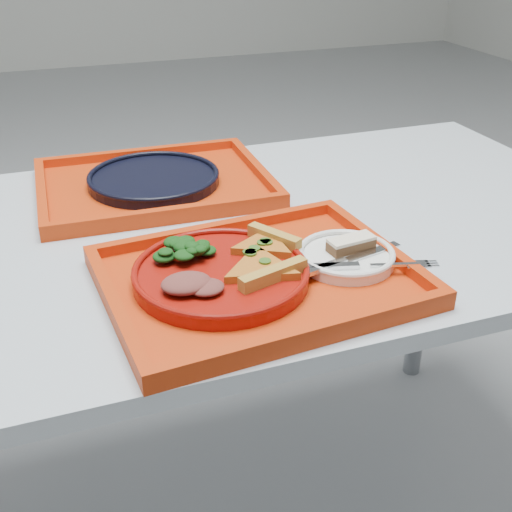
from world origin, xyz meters
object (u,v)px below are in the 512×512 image
at_px(tray_far, 154,186).
at_px(dessert_bar, 351,244).
at_px(dinner_plate, 221,276).
at_px(tray_main, 258,281).
at_px(navy_plate, 154,180).

bearing_deg(tray_far, dessert_bar, -59.17).
relative_size(tray_far, dinner_plate, 1.73).
distance_m(tray_main, dinner_plate, 0.06).
bearing_deg(dinner_plate, navy_plate, 92.18).
bearing_deg(dessert_bar, dinner_plate, 173.16).
bearing_deg(tray_main, dinner_plate, 165.26).
bearing_deg(dinner_plate, dessert_bar, 0.33).
xyz_separation_m(navy_plate, dessert_bar, (0.23, -0.41, 0.02)).
height_order(tray_far, dinner_plate, dinner_plate).
height_order(dinner_plate, dessert_bar, dessert_bar).
xyz_separation_m(tray_far, dessert_bar, (0.23, -0.41, 0.03)).
relative_size(tray_far, dessert_bar, 5.72).
bearing_deg(navy_plate, dessert_bar, -60.72).
distance_m(tray_far, dessert_bar, 0.47).
relative_size(tray_main, dinner_plate, 1.73).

